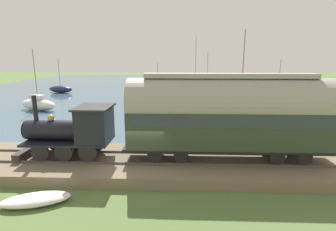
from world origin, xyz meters
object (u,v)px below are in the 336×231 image
sailboat_navy (61,89)px  sailboat_gray (195,88)px  steam_locomotive (77,129)px  sailboat_white (38,104)px  rowboat_off_pier (303,141)px  beached_dinghy (36,200)px  sailboat_black (240,117)px  passenger_coach (228,113)px  sailboat_brown (278,91)px  rowboat_far_out (190,135)px  sailboat_red (158,83)px  rowboat_near_shore (68,130)px  sailboat_blue (207,82)px

sailboat_navy → sailboat_gray: 23.94m
steam_locomotive → sailboat_white: sailboat_white is taller
rowboat_off_pier → beached_dinghy: size_ratio=1.01×
sailboat_navy → sailboat_gray: (1.53, -23.89, 0.18)m
sailboat_black → beached_dinghy: sailboat_black is taller
passenger_coach → sailboat_brown: size_ratio=1.89×
beached_dinghy → rowboat_far_out: bearing=-34.8°
sailboat_brown → sailboat_red: bearing=21.9°
rowboat_near_shore → passenger_coach: bearing=-178.0°
sailboat_navy → rowboat_far_out: sailboat_navy is taller
sailboat_white → sailboat_navy: bearing=35.7°
sailboat_red → sailboat_blue: bearing=-57.4°
steam_locomotive → rowboat_near_shore: size_ratio=2.27×
sailboat_red → sailboat_blue: (0.07, -11.05, 0.28)m
sailboat_navy → beached_dinghy: size_ratio=2.00×
rowboat_far_out → beached_dinghy: 12.14m
sailboat_red → rowboat_near_shore: sailboat_red is taller
sailboat_brown → rowboat_far_out: 27.52m
sailboat_black → rowboat_near_shore: sailboat_black is taller
passenger_coach → rowboat_near_shore: size_ratio=4.80×
sailboat_black → sailboat_blue: sailboat_black is taller
sailboat_red → rowboat_off_pier: bearing=-129.2°
sailboat_navy → beached_dinghy: (-35.78, -14.88, -0.43)m
sailboat_navy → sailboat_gray: bearing=-72.9°
sailboat_black → sailboat_red: sailboat_black is taller
sailboat_blue → beached_dinghy: bearing=170.1°
passenger_coach → sailboat_white: (16.12, 19.10, -2.43)m
sailboat_blue → rowboat_far_out: size_ratio=3.53×
rowboat_near_shore → sailboat_gray: bearing=-81.9°
steam_locomotive → passenger_coach: bearing=-90.0°
passenger_coach → sailboat_black: size_ratio=1.30×
rowboat_near_shore → rowboat_off_pier: size_ratio=0.76×
passenger_coach → sailboat_blue: bearing=-4.8°
rowboat_far_out → beached_dinghy: size_ratio=0.71×
sailboat_brown → rowboat_near_shore: 33.53m
beached_dinghy → rowboat_off_pier: bearing=-60.3°
sailboat_white → rowboat_off_pier: bearing=-94.0°
sailboat_red → sailboat_gray: bearing=-114.6°
rowboat_near_shore → rowboat_off_pier: bearing=-154.5°
sailboat_white → beached_dinghy: bearing=-132.1°
sailboat_black → beached_dinghy: size_ratio=2.82×
rowboat_far_out → rowboat_off_pier: size_ratio=0.71×
rowboat_far_out → sailboat_red: bearing=52.2°
passenger_coach → sailboat_red: bearing=9.1°
beached_dinghy → steam_locomotive: bearing=-6.1°
rowboat_far_out → beached_dinghy: (-9.98, 6.92, 0.04)m
steam_locomotive → beached_dinghy: bearing=173.9°
sailboat_red → sailboat_white: bearing=-170.1°
sailboat_navy → passenger_coach: bearing=-130.3°
sailboat_gray → sailboat_white: sailboat_gray is taller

